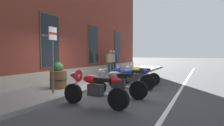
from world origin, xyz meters
TOP-DOWN VIEW (x-y plane):
  - ground_plane at (0.00, 0.00)m, footprint 140.00×140.00m
  - sidewalk at (0.00, 1.21)m, footprint 29.12×2.42m
  - lane_stripe at (0.00, -3.20)m, footprint 29.12×0.12m
  - motorcycle_red_sport at (-2.14, -1.17)m, footprint 0.62×2.13m
  - motorcycle_grey_naked at (-0.84, -1.37)m, footprint 0.62×2.11m
  - motorcycle_blue_sport at (0.77, -1.25)m, footprint 0.62×1.99m
  - motorcycle_yellow_naked at (2.10, -1.23)m, footprint 0.62×2.00m
  - pedestrian_tan_coat at (4.64, 1.56)m, footprint 0.47×0.57m
  - pedestrian_blue_top at (5.56, 1.75)m, footprint 0.32×0.56m
  - parking_sign at (-1.76, 0.61)m, footprint 0.36×0.07m
  - barrel_planter at (-0.87, 1.17)m, footprint 0.69×0.69m

SIDE VIEW (x-z plane):
  - ground_plane at x=0.00m, z-range 0.00..0.00m
  - lane_stripe at x=0.00m, z-range 0.00..0.01m
  - sidewalk at x=0.00m, z-range 0.00..0.13m
  - motorcycle_yellow_naked at x=2.10m, z-range 0.00..0.94m
  - motorcycle_grey_naked at x=-0.84m, z-range 0.00..0.96m
  - motorcycle_blue_sport at x=0.77m, z-range 0.05..1.05m
  - barrel_planter at x=-0.87m, z-range 0.04..1.08m
  - motorcycle_red_sport at x=-2.14m, z-range 0.05..1.07m
  - pedestrian_blue_top at x=5.56m, z-range 0.22..1.84m
  - pedestrian_tan_coat at x=4.64m, z-range 0.22..1.86m
  - parking_sign at x=-1.76m, z-range 0.47..2.78m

